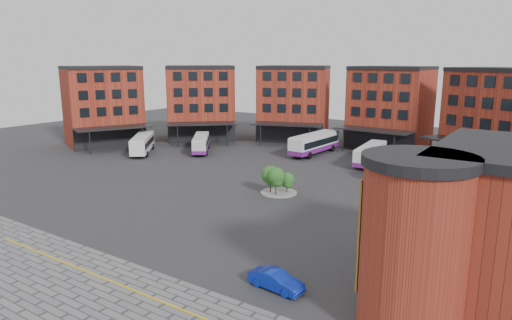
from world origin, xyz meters
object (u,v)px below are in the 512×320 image
Objects in this scene: bus_b at (201,143)px; bus_a at (142,143)px; bus_c at (315,143)px; blue_car at (276,280)px; tree_island at (277,179)px; bus_d at (370,154)px; bus_f at (478,178)px; bus_e at (424,169)px.

bus_a is at bearing -176.82° from bus_b.
bus_c reaches higher than blue_car.
bus_a is (-31.81, 8.07, -0.07)m from tree_island.
bus_c is 1.15× the size of bus_d.
bus_f is at bearing 37.76° from tree_island.
bus_a is at bearing 61.96° from blue_car.
bus_a is at bearing -144.07° from bus_c.
bus_b is (7.65, 6.39, -0.27)m from bus_a.
bus_e is 6.48m from bus_f.
bus_a is 2.46× the size of blue_car.
bus_f is (6.48, 0.13, -0.24)m from bus_e.
bus_f is (43.86, 0.80, -0.01)m from bus_b.
bus_d is 42.23m from blue_car.
bus_b is at bearing 149.11° from tree_island.
tree_island is at bearing -118.21° from bus_f.
bus_e is at bearing 2.46° from blue_car.
bus_c is (17.18, 9.42, 0.33)m from bus_b.
blue_car is (8.35, -41.39, -0.96)m from bus_d.
blue_car is (-1.20, -34.94, -1.11)m from bus_e.
bus_b is 49.85m from blue_car.
bus_e reaches higher than bus_b.
bus_d is at bearing -159.83° from bus_e.
bus_c is (-6.98, 23.87, -0.01)m from tree_island.
bus_d is at bearing -177.50° from bus_f.
bus_a is 29.43m from bus_c.
bus_e reaches higher than blue_car.
bus_f is (19.70, 15.26, -0.35)m from tree_island.
tree_island is 20.09m from bus_e.
bus_d is 11.52m from bus_e.
blue_car is at bearing -78.31° from bus_f.
bus_f is (51.51, 7.19, -0.28)m from bus_a.
bus_b is at bearing 1.37° from bus_a.
bus_a reaches higher than bus_b.
bus_d is (35.49, 13.51, -0.19)m from bus_a.
bus_a is 0.92× the size of bus_d.
tree_island is at bearing -52.72° from bus_a.
bus_c reaches higher than bus_d.
bus_b is (-24.17, 14.45, -0.34)m from tree_island.
bus_e is (20.21, -8.75, -0.10)m from bus_c.
bus_a reaches higher than bus_f.
bus_c is at bearing -149.19° from bus_e.
tree_island is at bearing -105.09° from bus_d.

